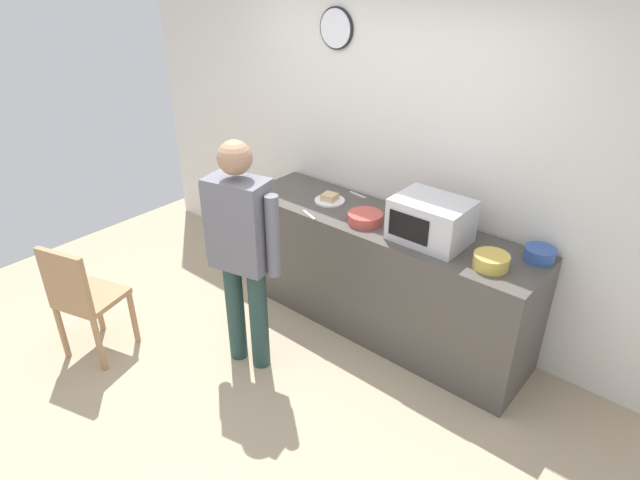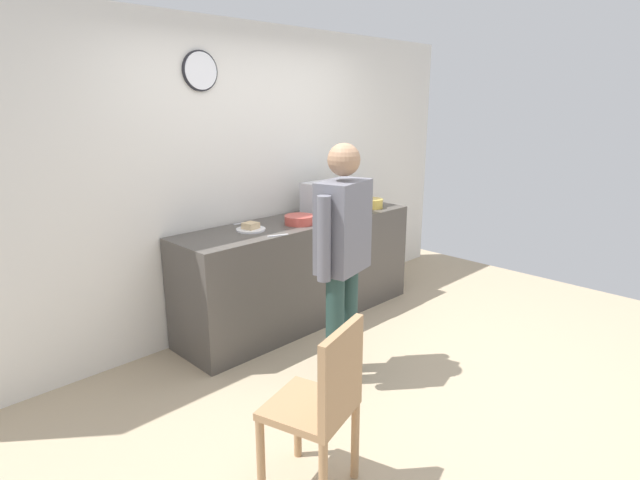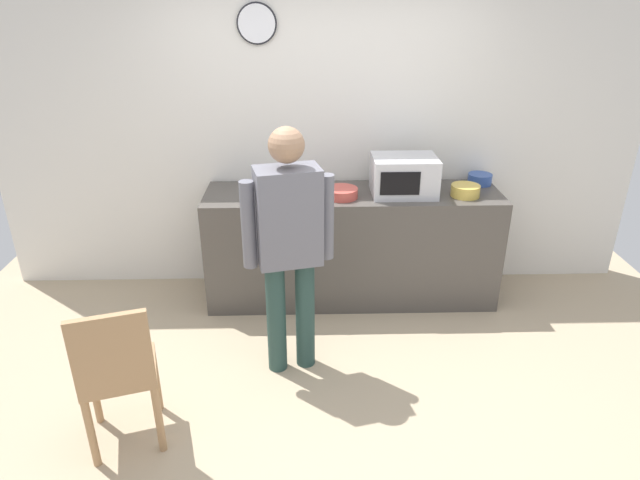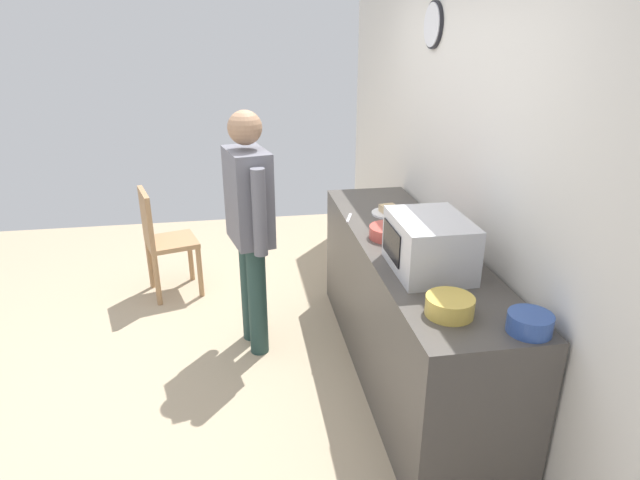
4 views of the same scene
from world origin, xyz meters
name	(u,v)px [view 3 (image 3 of 4)]	position (x,y,z in m)	size (l,w,h in m)	color
ground_plane	(325,388)	(0.00, 0.00, 0.00)	(6.00, 6.00, 0.00)	tan
back_wall	(319,136)	(0.00, 1.60, 1.30)	(5.40, 0.13, 2.60)	silver
kitchen_counter	(352,246)	(0.26, 1.22, 0.47)	(2.37, 0.62, 0.94)	#4C4742
microwave	(404,176)	(0.66, 1.19, 1.09)	(0.50, 0.39, 0.30)	silver
sandwich_plate	(286,190)	(-0.27, 1.23, 0.96)	(0.24, 0.24, 0.07)	white
salad_bowl	(480,179)	(1.33, 1.41, 0.98)	(0.20, 0.20, 0.09)	#33519E
cereal_bowl	(465,191)	(1.13, 1.12, 0.98)	(0.23, 0.23, 0.09)	gold
mixing_bowl	(341,193)	(0.16, 1.12, 0.98)	(0.26, 0.26, 0.07)	#C64C42
fork_utensil	(290,205)	(-0.23, 0.94, 0.94)	(0.17, 0.02, 0.01)	silver
spoon_utensil	(298,182)	(-0.17, 1.48, 0.94)	(0.17, 0.02, 0.01)	silver
person_standing	(289,237)	(-0.22, 0.26, 0.99)	(0.58, 0.32, 1.70)	#25413C
wooden_chair	(118,371)	(-1.15, -0.46, 0.52)	(0.50, 0.50, 0.94)	#A87F56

